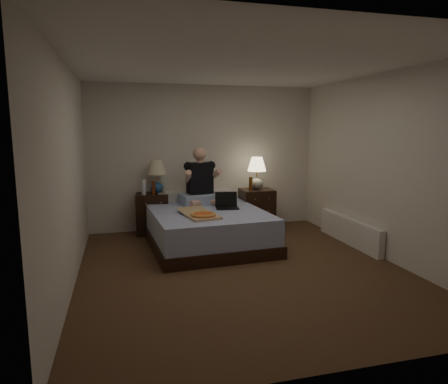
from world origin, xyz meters
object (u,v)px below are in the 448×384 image
object	(u,v)px
radiator	(349,231)
lamp_right	(257,173)
lamp_left	(157,177)
pizza_box	(203,215)
beer_bottle_right	(251,184)
person	(201,176)
nightstand_right	(257,209)
beer_bottle_left	(154,188)
water_bottle	(144,187)
laptop	(227,201)
nightstand_left	(153,213)
bed	(205,226)
soda_can	(163,191)

from	to	relation	value
radiator	lamp_right	bearing A→B (deg)	132.14
lamp_left	pizza_box	size ratio (longest dim) A/B	0.74
beer_bottle_right	person	size ratio (longest dim) A/B	0.25
beer_bottle_right	person	xyz separation A→B (m)	(-0.88, -0.10, 0.18)
nightstand_right	person	world-z (taller)	person
lamp_left	beer_bottle_left	bearing A→B (deg)	-113.22
water_bottle	laptop	size ratio (longest dim) A/B	0.74
nightstand_right	radiator	distance (m)	1.63
lamp_right	beer_bottle_right	world-z (taller)	lamp_right
radiator	lamp_left	bearing A→B (deg)	153.40
nightstand_right	nightstand_left	bearing A→B (deg)	175.18
beer_bottle_right	lamp_left	bearing A→B (deg)	169.87
nightstand_left	water_bottle	world-z (taller)	water_bottle
lamp_left	water_bottle	xyz separation A→B (m)	(-0.22, -0.11, -0.15)
nightstand_right	laptop	distance (m)	1.04
beer_bottle_left	bed	bearing A→B (deg)	-41.18
nightstand_left	water_bottle	xyz separation A→B (m)	(-0.14, -0.11, 0.47)
water_bottle	beer_bottle_right	world-z (taller)	beer_bottle_right
bed	soda_can	size ratio (longest dim) A/B	21.71
person	pizza_box	distance (m)	1.14
beer_bottle_right	lamp_right	bearing A→B (deg)	32.60
bed	nightstand_right	world-z (taller)	nightstand_right
nightstand_left	lamp_left	distance (m)	0.63
beer_bottle_left	person	bearing A→B (deg)	-16.41
beer_bottle_left	pizza_box	distance (m)	1.40
water_bottle	person	size ratio (longest dim) A/B	0.27
lamp_right	soda_can	size ratio (longest dim) A/B	5.60
pizza_box	water_bottle	bearing A→B (deg)	107.80
beer_bottle_left	radiator	xyz separation A→B (m)	(2.86, -1.24, -0.60)
nightstand_left	radiator	xyz separation A→B (m)	(2.88, -1.40, -0.14)
beer_bottle_left	nightstand_right	bearing A→B (deg)	-0.88
bed	beer_bottle_left	xyz separation A→B (m)	(-0.72, 0.63, 0.53)
nightstand_right	lamp_left	world-z (taller)	lamp_left
pizza_box	nightstand_left	bearing A→B (deg)	101.21
beer_bottle_right	pizza_box	distance (m)	1.58
person	beer_bottle_left	bearing A→B (deg)	155.14
nightstand_right	radiator	size ratio (longest dim) A/B	0.45
lamp_left	radiator	distance (m)	3.22
lamp_left	pizza_box	xyz separation A→B (m)	(0.50, -1.43, -0.38)
soda_can	lamp_left	bearing A→B (deg)	136.53
nightstand_left	beer_bottle_right	distance (m)	1.74
bed	soda_can	xyz separation A→B (m)	(-0.56, 0.70, 0.46)
bed	pizza_box	xyz separation A→B (m)	(-0.16, -0.63, 0.31)
beer_bottle_right	pizza_box	world-z (taller)	beer_bottle_right
beer_bottle_right	laptop	size ratio (longest dim) A/B	0.68
bed	water_bottle	world-z (taller)	water_bottle
nightstand_left	person	xyz separation A→B (m)	(0.76, -0.38, 0.66)
lamp_right	beer_bottle_right	xyz separation A→B (m)	(-0.14, -0.09, -0.16)
lamp_left	soda_can	bearing A→B (deg)	-43.47
radiator	pizza_box	bearing A→B (deg)	-179.33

